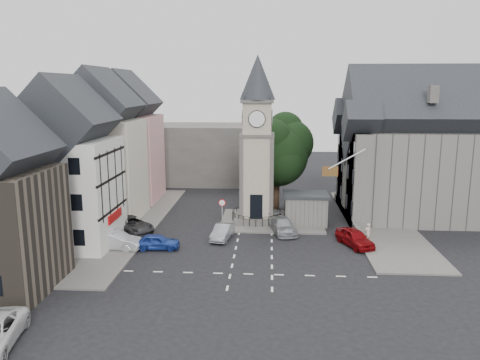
# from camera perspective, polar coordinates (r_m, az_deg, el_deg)

# --- Properties ---
(ground) EXTENTS (120.00, 120.00, 0.00)m
(ground) POSITION_cam_1_polar(r_m,az_deg,el_deg) (39.47, 1.69, -8.32)
(ground) COLOR black
(ground) RESTS_ON ground
(pavement_west) EXTENTS (6.00, 30.00, 0.14)m
(pavement_west) POSITION_cam_1_polar(r_m,az_deg,el_deg) (47.16, -13.47, -5.25)
(pavement_west) COLOR #595651
(pavement_west) RESTS_ON ground
(pavement_east) EXTENTS (6.00, 26.00, 0.14)m
(pavement_east) POSITION_cam_1_polar(r_m,az_deg,el_deg) (48.26, 16.48, -5.03)
(pavement_east) COLOR #595651
(pavement_east) RESTS_ON ground
(central_island) EXTENTS (10.00, 8.00, 0.16)m
(central_island) POSITION_cam_1_polar(r_m,az_deg,el_deg) (47.04, 3.87, -4.99)
(central_island) COLOR #595651
(central_island) RESTS_ON ground
(road_markings) EXTENTS (20.00, 8.00, 0.01)m
(road_markings) POSITION_cam_1_polar(r_m,az_deg,el_deg) (34.34, 1.37, -11.40)
(road_markings) COLOR silver
(road_markings) RESTS_ON ground
(clock_tower) EXTENTS (4.86, 4.86, 16.25)m
(clock_tower) POSITION_cam_1_polar(r_m,az_deg,el_deg) (45.45, 2.11, 4.81)
(clock_tower) COLOR #4C4944
(clock_tower) RESTS_ON ground
(stone_shelter) EXTENTS (4.30, 3.30, 3.08)m
(stone_shelter) POSITION_cam_1_polar(r_m,az_deg,el_deg) (46.30, 7.99, -3.45)
(stone_shelter) COLOR #65635D
(stone_shelter) RESTS_ON ground
(town_tree) EXTENTS (7.20, 7.20, 10.80)m
(town_tree) POSITION_cam_1_polar(r_m,az_deg,el_deg) (50.55, 4.53, 4.13)
(town_tree) COLOR black
(town_tree) RESTS_ON ground
(warning_sign_post) EXTENTS (0.70, 0.19, 2.85)m
(warning_sign_post) POSITION_cam_1_polar(r_m,az_deg,el_deg) (44.26, -2.20, -3.40)
(warning_sign_post) COLOR black
(warning_sign_post) RESTS_ON ground
(terrace_pink) EXTENTS (8.10, 7.60, 12.80)m
(terrace_pink) POSITION_cam_1_polar(r_m,az_deg,el_deg) (56.12, -13.74, 4.16)
(terrace_pink) COLOR #DA9796
(terrace_pink) RESTS_ON ground
(terrace_cream) EXTENTS (8.10, 7.60, 12.80)m
(terrace_cream) POSITION_cam_1_polar(r_m,az_deg,el_deg) (48.61, -16.52, 2.95)
(terrace_cream) COLOR beige
(terrace_cream) RESTS_ON ground
(terrace_tudor) EXTENTS (8.10, 7.60, 12.00)m
(terrace_tudor) POSITION_cam_1_polar(r_m,az_deg,el_deg) (41.35, -20.26, 0.76)
(terrace_tudor) COLOR silver
(terrace_tudor) RESTS_ON ground
(backdrop_west) EXTENTS (20.00, 10.00, 8.00)m
(backdrop_west) POSITION_cam_1_polar(r_m,az_deg,el_deg) (67.12, -7.75, 3.28)
(backdrop_west) COLOR #4C4944
(backdrop_west) RESTS_ON ground
(east_building) EXTENTS (14.40, 11.40, 12.60)m
(east_building) POSITION_cam_1_polar(r_m,az_deg,el_deg) (50.74, 20.10, 2.70)
(east_building) COLOR #65635D
(east_building) RESTS_ON ground
(east_boundary_wall) EXTENTS (0.40, 16.00, 0.90)m
(east_boundary_wall) POSITION_cam_1_polar(r_m,az_deg,el_deg) (49.51, 12.84, -3.97)
(east_boundary_wall) COLOR #65635D
(east_boundary_wall) RESTS_ON ground
(flagpole) EXTENTS (3.68, 0.10, 2.74)m
(flagpole) POSITION_cam_1_polar(r_m,az_deg,el_deg) (42.17, 12.88, 2.49)
(flagpole) COLOR white
(flagpole) RESTS_ON ground
(car_west_blue) EXTENTS (3.87, 1.77, 1.29)m
(car_west_blue) POSITION_cam_1_polar(r_m,az_deg,el_deg) (39.68, -10.11, -7.41)
(car_west_blue) COLOR navy
(car_west_blue) RESTS_ON ground
(car_west_silver) EXTENTS (4.74, 2.18, 1.51)m
(car_west_silver) POSITION_cam_1_polar(r_m,az_deg,el_deg) (40.40, -15.01, -7.12)
(car_west_silver) COLOR #AEAFB6
(car_west_silver) RESTS_ON ground
(car_west_grey) EXTENTS (5.57, 5.39, 1.48)m
(car_west_grey) POSITION_cam_1_polar(r_m,az_deg,el_deg) (44.54, -13.15, -5.32)
(car_west_grey) COLOR #28282B
(car_west_grey) RESTS_ON ground
(car_island_silver) EXTENTS (1.99, 4.07, 1.29)m
(car_island_silver) POSITION_cam_1_polar(r_m,az_deg,el_deg) (41.64, -2.14, -6.33)
(car_island_silver) COLOR #95979E
(car_island_silver) RESTS_ON ground
(car_island_east) EXTENTS (3.01, 5.08, 1.38)m
(car_island_east) POSITION_cam_1_polar(r_m,az_deg,el_deg) (43.53, 5.21, -5.52)
(car_island_east) COLOR #9B9DA3
(car_island_east) RESTS_ON ground
(car_east_red) EXTENTS (3.21, 4.62, 1.46)m
(car_east_red) POSITION_cam_1_polar(r_m,az_deg,el_deg) (40.96, 13.82, -6.84)
(car_east_red) COLOR maroon
(car_east_red) RESTS_ON ground
(pedestrian) EXTENTS (0.75, 0.63, 1.76)m
(pedestrian) POSITION_cam_1_polar(r_m,az_deg,el_deg) (41.94, 15.29, -6.27)
(pedestrian) COLOR #BCAC9C
(pedestrian) RESTS_ON ground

